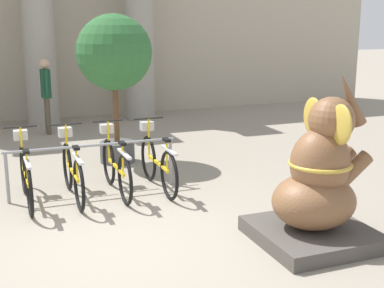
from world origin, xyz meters
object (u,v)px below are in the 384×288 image
object	(u,v)px
bicycle_0	(26,175)
bicycle_1	(72,171)
elephant_statue	(318,186)
bicycle_2	(116,166)
person_pedestrian	(46,89)
bicycle_3	(158,162)
potted_tree	(114,59)

from	to	relation	value
bicycle_0	bicycle_1	distance (m)	0.65
bicycle_1	elephant_statue	size ratio (longest dim) A/B	0.87
bicycle_1	bicycle_2	world-z (taller)	same
bicycle_2	person_pedestrian	bearing A→B (deg)	95.57
bicycle_1	elephant_statue	bearing A→B (deg)	-46.66
bicycle_2	elephant_statue	bearing A→B (deg)	-55.54
bicycle_0	elephant_statue	world-z (taller)	elephant_statue
bicycle_2	person_pedestrian	world-z (taller)	person_pedestrian
bicycle_0	bicycle_3	xyz separation A→B (m)	(1.95, -0.04, 0.00)
bicycle_0	bicycle_1	bearing A→B (deg)	-3.31
bicycle_2	bicycle_3	world-z (taller)	same
bicycle_2	potted_tree	xyz separation A→B (m)	(0.44, 1.75, 1.46)
bicycle_2	potted_tree	size ratio (longest dim) A/B	0.66
elephant_statue	person_pedestrian	distance (m)	7.66
bicycle_2	bicycle_3	size ratio (longest dim) A/B	1.00
person_pedestrian	bicycle_0	bearing A→B (deg)	-100.21
bicycle_1	bicycle_2	distance (m)	0.65
bicycle_1	person_pedestrian	world-z (taller)	person_pedestrian
bicycle_2	bicycle_1	bearing A→B (deg)	-177.82
bicycle_1	bicycle_3	world-z (taller)	same
person_pedestrian	bicycle_3	bearing A→B (deg)	-76.79
bicycle_0	bicycle_2	distance (m)	1.30
bicycle_0	elephant_statue	xyz separation A→B (m)	(3.10, -2.63, 0.26)
person_pedestrian	potted_tree	size ratio (longest dim) A/B	0.64
person_pedestrian	potted_tree	bearing A→B (deg)	-73.10
bicycle_3	elephant_statue	size ratio (longest dim) A/B	0.87
bicycle_0	bicycle_2	world-z (taller)	same
bicycle_1	bicycle_3	bearing A→B (deg)	-0.07
bicycle_1	bicycle_0	bearing A→B (deg)	176.69
bicycle_2	elephant_statue	size ratio (longest dim) A/B	0.87
bicycle_3	bicycle_1	bearing A→B (deg)	179.93
bicycle_0	potted_tree	xyz separation A→B (m)	(1.74, 1.73, 1.46)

